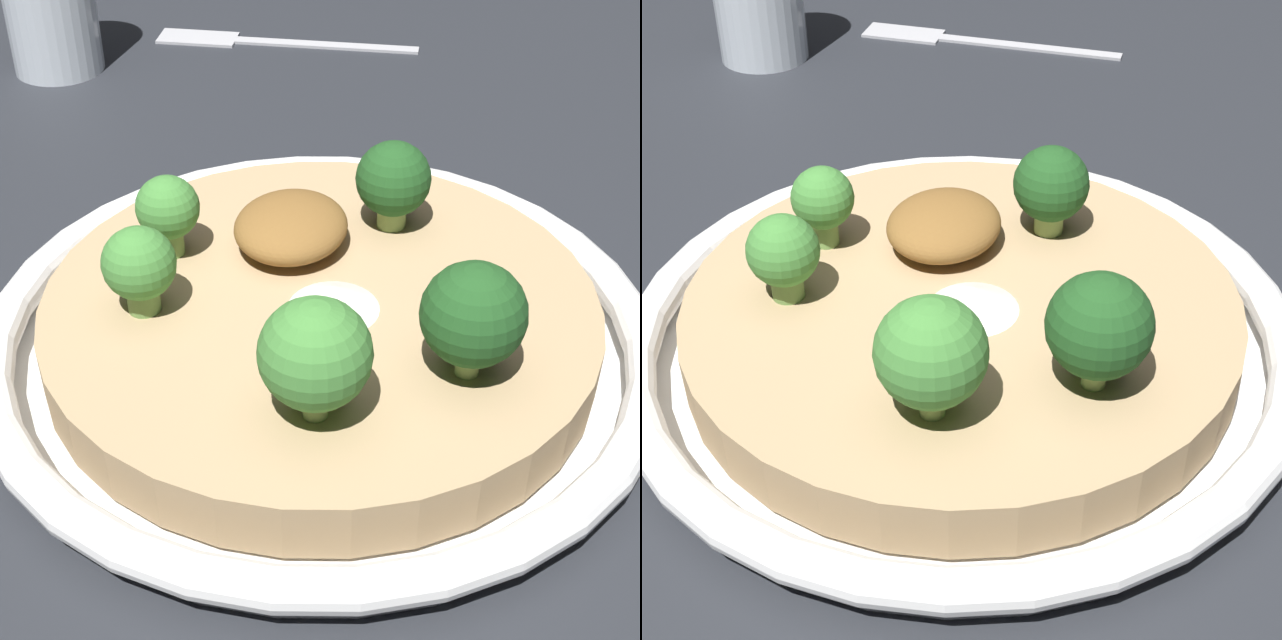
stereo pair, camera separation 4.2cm
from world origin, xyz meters
The scene contains 10 objects.
ground_plane centered at (0.00, 0.00, 0.00)m, with size 6.00×6.00×0.00m, color #23262B.
risotto_bowl centered at (0.00, 0.00, 0.02)m, with size 0.29×0.29×0.03m.
cheese_sprinkle centered at (-0.01, -0.01, 0.04)m, with size 0.04×0.04×0.01m.
crispy_onion_garnish centered at (0.03, 0.02, 0.04)m, with size 0.06×0.05×0.02m.
broccoli_back_left centered at (-0.03, 0.07, 0.05)m, with size 0.03×0.03×0.04m.
broccoli_right centered at (0.06, -0.01, 0.06)m, with size 0.03×0.03×0.04m.
broccoli_back centered at (0.01, 0.07, 0.05)m, with size 0.03×0.03×0.04m.
broccoli_front_left centered at (-0.03, -0.07, 0.06)m, with size 0.04×0.04×0.05m.
broccoli_left centered at (-0.07, -0.02, 0.06)m, with size 0.04×0.04×0.05m.
fork_utensil centered at (0.33, 0.15, 0.00)m, with size 0.05×0.19×0.00m.
Camera 2 is at (-0.30, -0.14, 0.28)m, focal length 55.00 mm.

